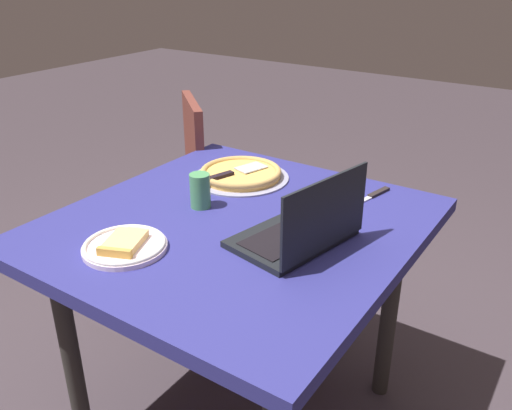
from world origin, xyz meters
The scene contains 8 objects.
ground_plane centered at (0.00, 0.00, 0.00)m, with size 12.00×12.00×0.00m, color #3C3238.
dining_table centered at (0.00, 0.00, 0.68)m, with size 1.02×1.07×0.77m.
laptop centered at (0.24, -0.02, 0.82)m, with size 0.29×0.37×0.22m.
pizza_plate centered at (-0.15, -0.31, 0.79)m, with size 0.23×0.23×0.04m.
pizza_tray centered at (-0.18, 0.28, 0.79)m, with size 0.34×0.34×0.04m.
table_knife centered at (0.27, 0.39, 0.78)m, with size 0.07×0.25×0.01m.
drink_cup centered at (-0.15, 0.02, 0.83)m, with size 0.06×0.06×0.11m.
chair_near centered at (-0.71, 0.49, 0.53)m, with size 0.58×0.58×0.93m.
Camera 1 is at (0.86, -1.17, 1.50)m, focal length 37.61 mm.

